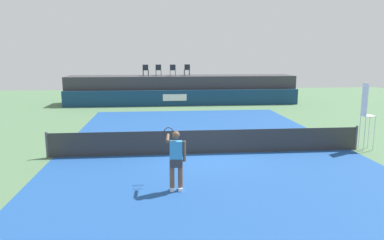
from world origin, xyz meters
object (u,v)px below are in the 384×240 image
at_px(spectator_chair_far_left, 146,70).
at_px(tennis_player, 176,158).
at_px(spectator_chair_left, 158,69).
at_px(spectator_chair_right, 187,69).
at_px(spectator_chair_center, 173,70).
at_px(net_post_near, 47,145).
at_px(net_post_far, 356,138).
at_px(umpire_chair, 366,112).

height_order(spectator_chair_far_left, tennis_player, spectator_chair_far_left).
bearing_deg(spectator_chair_left, spectator_chair_right, 3.92).
bearing_deg(spectator_chair_center, spectator_chair_far_left, 176.53).
xyz_separation_m(spectator_chair_right, net_post_near, (-6.65, -15.39, -2.19)).
bearing_deg(spectator_chair_far_left, net_post_near, -102.52).
height_order(spectator_chair_left, net_post_far, spectator_chair_left).
height_order(spectator_chair_center, umpire_chair, spectator_chair_center).
relative_size(spectator_chair_far_left, net_post_far, 0.89).
relative_size(spectator_chair_center, net_post_far, 0.89).
xyz_separation_m(umpire_chair, net_post_near, (-12.73, -0.00, -1.09)).
bearing_deg(net_post_far, spectator_chair_center, 114.85).
distance_m(net_post_far, tennis_player, 8.59).
height_order(spectator_chair_far_left, umpire_chair, spectator_chair_far_left).
bearing_deg(spectator_chair_right, spectator_chair_left, -176.08).
bearing_deg(spectator_chair_right, net_post_far, -69.50).
xyz_separation_m(spectator_chair_left, umpire_chair, (8.38, -15.23, -1.11)).
bearing_deg(spectator_chair_left, tennis_player, -88.87).
height_order(spectator_chair_far_left, spectator_chair_center, same).
bearing_deg(tennis_player, spectator_chair_left, 91.13).
relative_size(spectator_chair_left, net_post_near, 0.89).
relative_size(spectator_chair_right, umpire_chair, 0.32).
xyz_separation_m(spectator_chair_far_left, umpire_chair, (9.39, -15.07, -1.11)).
bearing_deg(tennis_player, spectator_chair_far_left, 94.19).
height_order(spectator_chair_right, net_post_far, spectator_chair_right).
distance_m(spectator_chair_left, net_post_near, 15.99).
distance_m(spectator_chair_left, spectator_chair_center, 1.16).
relative_size(umpire_chair, net_post_near, 2.76).
bearing_deg(spectator_chair_far_left, spectator_chair_center, -3.47).
relative_size(spectator_chair_left, umpire_chair, 0.32).
bearing_deg(spectator_chair_center, tennis_player, -92.28).
bearing_deg(spectator_chair_left, umpire_chair, -61.18).
height_order(spectator_chair_left, net_post_near, spectator_chair_left).
bearing_deg(net_post_far, spectator_chair_right, 110.50).
bearing_deg(spectator_chair_center, spectator_chair_left, 165.72).
distance_m(spectator_chair_far_left, umpire_chair, 17.79).
relative_size(spectator_chair_left, spectator_chair_right, 1.00).
height_order(net_post_far, tennis_player, tennis_player).
xyz_separation_m(spectator_chair_center, umpire_chair, (7.25, -14.94, -1.11)).
distance_m(spectator_chair_right, tennis_player, 19.40).
relative_size(spectator_chair_right, net_post_near, 0.89).
distance_m(spectator_chair_far_left, spectator_chair_center, 2.14).
distance_m(net_post_near, net_post_far, 12.40).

